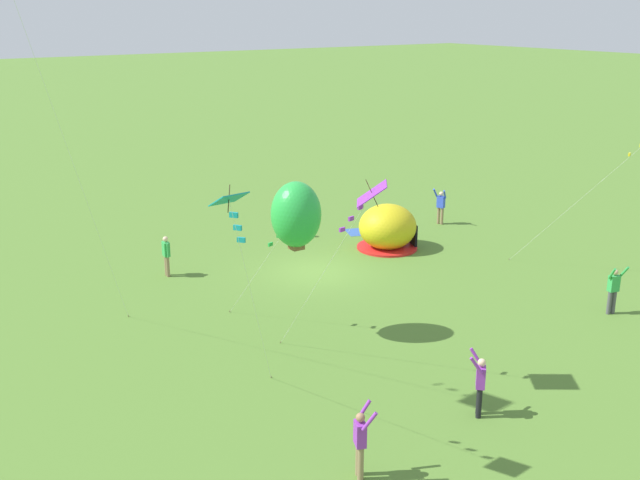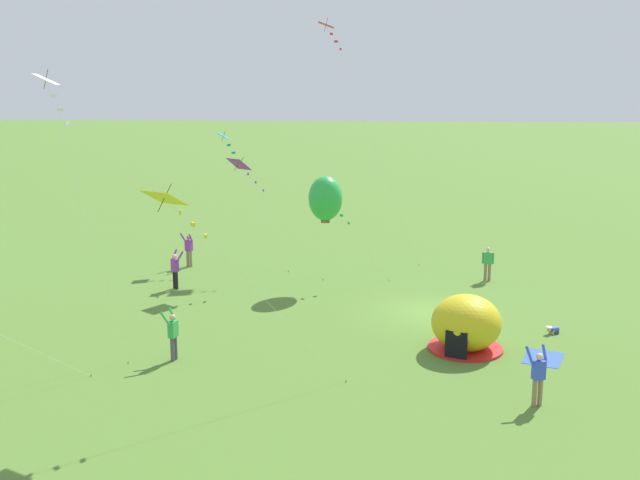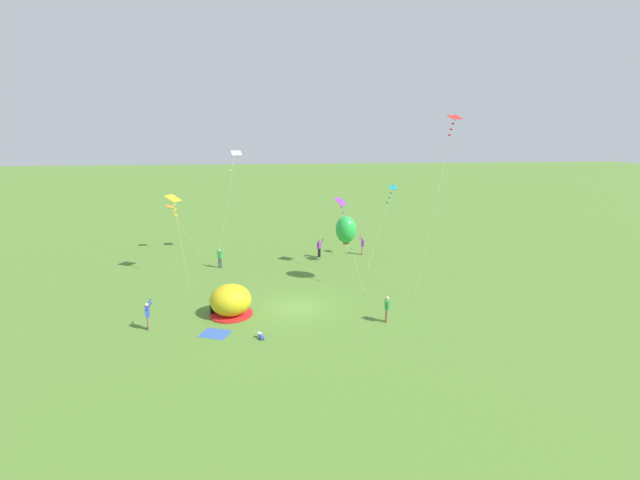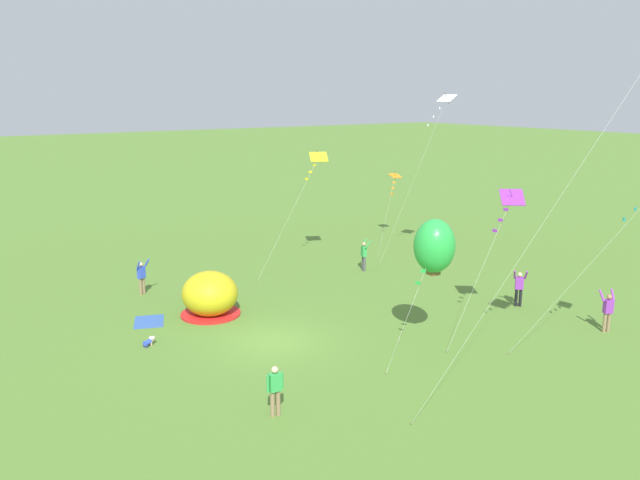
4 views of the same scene
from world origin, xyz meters
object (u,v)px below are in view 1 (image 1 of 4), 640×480
at_px(person_far_back, 166,254).
at_px(kite_green, 296,215).
at_px(toddler_crawling, 308,233).
at_px(person_arms_raised, 480,383).
at_px(person_near_tent, 613,288).
at_px(kite_purple, 367,199).
at_px(popup_tent, 388,228).
at_px(person_with_toddler, 441,205).
at_px(kite_teal, 233,212).
at_px(person_watching_sky, 360,440).

height_order(person_far_back, kite_green, kite_green).
bearing_deg(toddler_crawling, person_arms_raised, 72.28).
height_order(person_near_tent, kite_purple, kite_purple).
xyz_separation_m(popup_tent, kite_green, (8.68, 5.86, 3.30)).
bearing_deg(person_far_back, kite_purple, 94.85).
relative_size(person_arms_raised, person_with_toddler, 1.00).
xyz_separation_m(person_arms_raised, kite_teal, (6.59, -1.40, 5.49)).
bearing_deg(person_arms_raised, kite_teal, -12.00).
distance_m(person_near_tent, person_watching_sky, 13.90).
xyz_separation_m(person_arms_raised, person_near_tent, (-9.23, -2.39, -0.00)).
bearing_deg(person_watching_sky, kite_green, -111.90).
height_order(person_with_toddler, kite_green, kite_green).
height_order(person_watching_sky, person_far_back, person_watching_sky).
height_order(kite_teal, kite_green, kite_teal).
height_order(toddler_crawling, kite_purple, kite_purple).
xyz_separation_m(person_arms_raised, kite_purple, (1.57, -3.10, 4.71)).
bearing_deg(popup_tent, kite_purple, 48.03).
distance_m(popup_tent, kite_green, 10.98).
bearing_deg(person_far_back, kite_green, 98.97).
bearing_deg(kite_green, kite_purple, 86.54).
height_order(person_watching_sky, kite_purple, kite_purple).
relative_size(toddler_crawling, kite_teal, 0.08).
relative_size(popup_tent, person_with_toddler, 1.49).
distance_m(person_arms_raised, kite_green, 8.01).
xyz_separation_m(person_with_toddler, kite_green, (13.51, 7.50, 3.30)).
bearing_deg(kite_teal, kite_purple, -161.28).
bearing_deg(person_arms_raised, kite_purple, -63.08).
bearing_deg(kite_teal, person_arms_raised, 168.00).
height_order(person_arms_raised, kite_teal, kite_teal).
distance_m(kite_teal, kite_green, 8.11).
height_order(person_near_tent, person_far_back, person_near_tent).
bearing_deg(person_with_toddler, person_watching_sky, 42.35).
bearing_deg(person_arms_raised, person_watching_sky, 5.59).
bearing_deg(person_arms_raised, person_with_toddler, -129.70).
bearing_deg(kite_purple, person_with_toddler, -139.93).
xyz_separation_m(person_far_back, kite_teal, (3.98, 13.86, 5.53)).
height_order(person_arms_raised, person_far_back, person_arms_raised).
relative_size(person_arms_raised, kite_teal, 0.26).
bearing_deg(toddler_crawling, popup_tent, 118.76).
bearing_deg(person_near_tent, person_with_toddler, -103.50).
relative_size(person_far_back, kite_purple, 0.27).
xyz_separation_m(person_near_tent, kite_teal, (15.82, 0.98, 5.49)).
distance_m(person_arms_raised, person_near_tent, 9.54).
bearing_deg(person_near_tent, person_arms_raised, 14.48).
relative_size(person_with_toddler, kite_purple, 0.30).
xyz_separation_m(popup_tent, person_near_tent, (-1.88, 10.64, 0.00)).
height_order(person_with_toddler, kite_teal, kite_teal).
bearing_deg(kite_green, person_watching_sky, 68.10).
bearing_deg(person_far_back, person_near_tent, 132.60).
distance_m(toddler_crawling, kite_green, 12.34).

